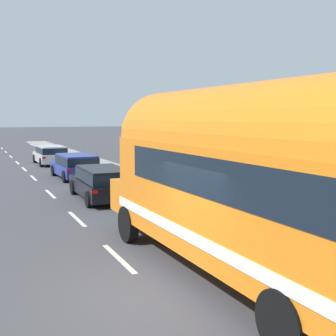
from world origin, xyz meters
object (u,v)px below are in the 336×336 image
(car_second, at_px, (75,165))
(car_third, at_px, (51,154))
(painted_bus, at_px, (256,175))
(car_lead, at_px, (102,181))

(car_second, xyz_separation_m, car_third, (-0.02, 8.11, -0.01))
(painted_bus, bearing_deg, car_third, 89.57)
(car_second, distance_m, car_third, 8.11)
(car_second, bearing_deg, car_third, 90.13)
(painted_bus, distance_m, car_second, 17.40)
(car_lead, bearing_deg, car_third, 88.60)
(car_second, relative_size, car_third, 0.98)
(painted_bus, distance_m, car_third, 25.49)
(car_lead, bearing_deg, painted_bus, -89.07)
(car_lead, bearing_deg, car_second, 86.80)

